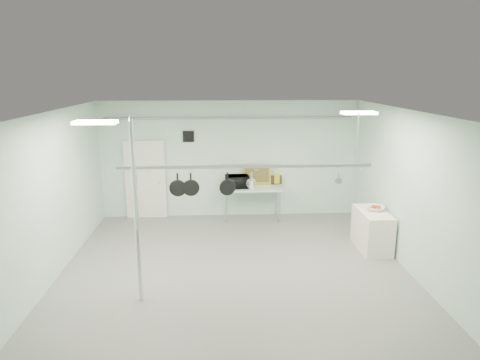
{
  "coord_description": "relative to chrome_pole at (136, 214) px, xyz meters",
  "views": [
    {
      "loc": [
        -0.32,
        -7.53,
        3.89
      ],
      "look_at": [
        0.14,
        1.0,
        1.76
      ],
      "focal_mm": 32.0,
      "sensor_mm": 36.0,
      "label": 1
    }
  ],
  "objects": [
    {
      "name": "painting_large",
      "position": [
        2.45,
        4.5,
        -0.41
      ],
      "size": [
        0.78,
        0.16,
        0.58
      ],
      "primitive_type": "cube",
      "rotation": [
        -0.14,
        0.0,
        -0.03
      ],
      "color": "gold",
      "rests_on": "prep_table"
    },
    {
      "name": "chrome_pole",
      "position": [
        0.0,
        0.0,
        0.0
      ],
      "size": [
        0.08,
        0.08,
        3.2
      ],
      "primitive_type": "cylinder",
      "color": "silver",
      "rests_on": "floor"
    },
    {
      "name": "back_wall",
      "position": [
        1.7,
        4.59,
        0.0
      ],
      "size": [
        7.0,
        0.02,
        3.2
      ],
      "primitive_type": "cube",
      "color": "silver",
      "rests_on": "floor"
    },
    {
      "name": "light_panel_right",
      "position": [
        4.1,
        1.2,
        1.56
      ],
      "size": [
        0.65,
        0.3,
        0.05
      ],
      "primitive_type": "cube",
      "color": "white",
      "rests_on": "ceiling"
    },
    {
      "name": "door",
      "position": [
        -0.6,
        4.54,
        -0.55
      ],
      "size": [
        1.1,
        0.1,
        2.2
      ],
      "primitive_type": "cube",
      "color": "silver",
      "rests_on": "floor"
    },
    {
      "name": "painting_small",
      "position": [
        3.0,
        4.5,
        -0.57
      ],
      "size": [
        0.31,
        0.1,
        0.25
      ],
      "primitive_type": "cube",
      "rotation": [
        -0.17,
        0.0,
        0.07
      ],
      "color": "black",
      "rests_on": "prep_table"
    },
    {
      "name": "floor",
      "position": [
        1.7,
        0.6,
        -1.6
      ],
      "size": [
        8.0,
        8.0,
        0.0
      ],
      "primitive_type": "plane",
      "color": "gray",
      "rests_on": "ground"
    },
    {
      "name": "coffee_canister",
      "position": [
        2.25,
        4.13,
        -0.59
      ],
      "size": [
        0.21,
        0.21,
        0.22
      ],
      "primitive_type": "cylinder",
      "rotation": [
        0.0,
        0.0,
        -0.33
      ],
      "color": "silver",
      "rests_on": "prep_table"
    },
    {
      "name": "prep_table",
      "position": [
        2.3,
        4.2,
        -0.77
      ],
      "size": [
        1.6,
        0.7,
        0.91
      ],
      "color": "silver",
      "rests_on": "floor"
    },
    {
      "name": "side_cabinet",
      "position": [
        4.85,
        2.0,
        -1.15
      ],
      "size": [
        0.6,
        1.2,
        0.9
      ],
      "primitive_type": "cube",
      "color": "white",
      "rests_on": "floor"
    },
    {
      "name": "right_wall",
      "position": [
        5.19,
        0.6,
        0.0
      ],
      "size": [
        0.02,
        8.0,
        3.2
      ],
      "primitive_type": "cube",
      "color": "silver",
      "rests_on": "floor"
    },
    {
      "name": "grater",
      "position": [
        2.5,
        0.9,
        0.37
      ],
      "size": [
        0.1,
        0.02,
        0.23
      ],
      "primitive_type": null,
      "rotation": [
        0.0,
        0.0,
        0.04
      ],
      "color": "orange",
      "rests_on": "pot_rack"
    },
    {
      "name": "skillet_mid",
      "position": [
        0.87,
        0.9,
        0.27
      ],
      "size": [
        0.32,
        0.08,
        0.43
      ],
      "primitive_type": null,
      "rotation": [
        0.0,
        0.0,
        0.06
      ],
      "color": "black",
      "rests_on": "pot_rack"
    },
    {
      "name": "pot_rack",
      "position": [
        1.9,
        0.9,
        0.63
      ],
      "size": [
        4.8,
        0.06,
        1.0
      ],
      "color": "#B7B7BC",
      "rests_on": "ceiling"
    },
    {
      "name": "skillet_left",
      "position": [
        0.62,
        0.9,
        0.27
      ],
      "size": [
        0.32,
        0.06,
        0.44
      ],
      "primitive_type": null,
      "rotation": [
        0.0,
        0.0,
        -0.0
      ],
      "color": "black",
      "rests_on": "pot_rack"
    },
    {
      "name": "whisk",
      "position": [
        2.02,
        0.9,
        0.32
      ],
      "size": [
        0.23,
        0.23,
        0.33
      ],
      "primitive_type": null,
      "rotation": [
        0.0,
        0.0,
        -0.25
      ],
      "color": "silver",
      "rests_on": "pot_rack"
    },
    {
      "name": "fruit_bowl",
      "position": [
        4.91,
        2.07,
        -0.65
      ],
      "size": [
        0.51,
        0.51,
        0.1
      ],
      "primitive_type": "imported",
      "rotation": [
        0.0,
        0.0,
        -0.35
      ],
      "color": "white",
      "rests_on": "side_cabinet"
    },
    {
      "name": "saucepan",
      "position": [
        3.69,
        0.9,
        0.37
      ],
      "size": [
        0.13,
        0.08,
        0.23
      ],
      "primitive_type": null,
      "rotation": [
        0.0,
        0.0,
        -0.04
      ],
      "color": "silver",
      "rests_on": "pot_rack"
    },
    {
      "name": "conduit_pipe",
      "position": [
        1.7,
        4.5,
        1.15
      ],
      "size": [
        6.6,
        0.07,
        0.07
      ],
      "primitive_type": "cylinder",
      "rotation": [
        0.0,
        1.57,
        0.0
      ],
      "color": "gray",
      "rests_on": "back_wall"
    },
    {
      "name": "microwave",
      "position": [
        1.89,
        4.18,
        -0.53
      ],
      "size": [
        0.64,
        0.46,
        0.34
      ],
      "primitive_type": "imported",
      "rotation": [
        0.0,
        0.0,
        3.22
      ],
      "color": "black",
      "rests_on": "prep_table"
    },
    {
      "name": "skillet_right",
      "position": [
        1.56,
        0.9,
        0.27
      ],
      "size": [
        0.32,
        0.12,
        0.43
      ],
      "primitive_type": null,
      "rotation": [
        0.0,
        0.0,
        0.21
      ],
      "color": "black",
      "rests_on": "pot_rack"
    },
    {
      "name": "light_panel_left",
      "position": [
        -0.5,
        -0.2,
        1.56
      ],
      "size": [
        0.65,
        0.3,
        0.05
      ],
      "primitive_type": "cube",
      "color": "white",
      "rests_on": "ceiling"
    },
    {
      "name": "fruit_cluster",
      "position": [
        4.91,
        2.07,
        -0.61
      ],
      "size": [
        0.24,
        0.24,
        0.09
      ],
      "primitive_type": null,
      "color": "maroon",
      "rests_on": "fruit_bowl"
    },
    {
      "name": "wall_vent",
      "position": [
        0.6,
        4.57,
        0.65
      ],
      "size": [
        0.3,
        0.04,
        0.3
      ],
      "primitive_type": "cube",
      "color": "black",
      "rests_on": "back_wall"
    },
    {
      "name": "ceiling",
      "position": [
        1.7,
        0.6,
        1.59
      ],
      "size": [
        7.0,
        8.0,
        0.02
      ],
      "primitive_type": "cube",
      "color": "silver",
      "rests_on": "back_wall"
    }
  ]
}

